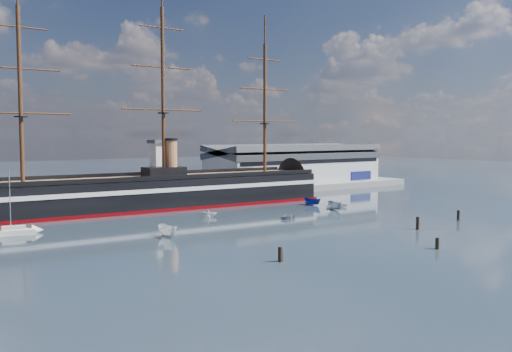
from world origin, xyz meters
TOP-DOWN VIEW (x-y plane):
  - ground at (0.00, 40.00)m, footprint 600.00×600.00m
  - quay at (10.00, 76.00)m, footprint 180.00×18.00m
  - warehouse at (58.00, 80.00)m, footprint 63.00×21.00m
  - quay_tower at (3.00, 73.00)m, footprint 5.00×5.00m
  - warship at (-6.12, 60.00)m, footprint 113.29×20.99m
  - sailboat at (-43.09, 40.82)m, footprint 7.90×4.13m
  - motorboat_a at (-21.25, 22.35)m, footprint 6.85×2.69m
  - motorboat_b at (10.79, 26.59)m, footprint 1.90×3.08m
  - motorboat_c at (29.33, 31.24)m, footprint 6.93×4.03m
  - motorboat_d at (-2.03, 39.23)m, footprint 5.39×5.91m
  - motorboat_e at (33.14, 34.37)m, footprint 3.21×3.33m
  - motorboat_f at (30.94, 41.20)m, footprint 6.35×3.39m
  - piling_near_left at (-17.68, -5.40)m, footprint 0.64×0.64m
  - piling_near_mid at (8.42, -13.34)m, footprint 0.64×0.64m
  - piling_near_right at (21.61, 0.63)m, footprint 0.64×0.64m
  - piling_far_right at (38.21, 2.79)m, footprint 0.64×0.64m

SIDE VIEW (x-z plane):
  - ground at x=0.00m, z-range 0.00..0.00m
  - quay at x=10.00m, z-range -1.00..1.00m
  - motorboat_a at x=-21.25m, z-range -1.35..1.35m
  - motorboat_b at x=10.79m, z-range -0.67..0.67m
  - motorboat_c at x=29.33m, z-range -1.31..1.31m
  - motorboat_d at x=-2.03m, z-range -1.03..1.03m
  - motorboat_e at x=33.14m, z-range -0.77..0.77m
  - motorboat_f at x=30.94m, z-range -1.21..1.21m
  - piling_near_left at x=-17.68m, z-range -1.45..1.45m
  - piling_near_mid at x=8.42m, z-range -1.28..1.28m
  - piling_near_right at x=21.61m, z-range -1.58..1.58m
  - piling_far_right at x=38.21m, z-range -1.45..1.45m
  - sailboat at x=-43.09m, z-range -5.29..6.84m
  - warship at x=-6.12m, z-range -22.93..31.01m
  - warehouse at x=58.00m, z-range 2.18..13.78m
  - quay_tower at x=3.00m, z-range 2.25..17.25m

